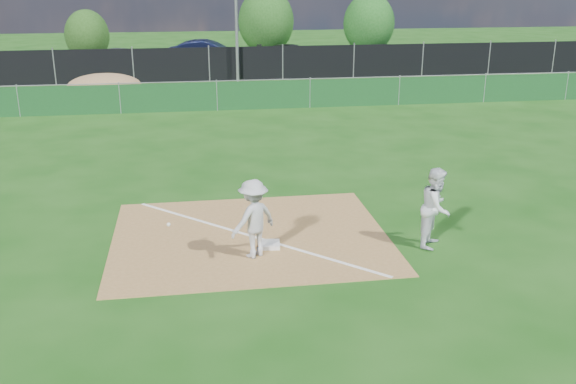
# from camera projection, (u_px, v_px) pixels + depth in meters

# --- Properties ---
(ground) EXTENTS (90.00, 90.00, 0.00)m
(ground) POSITION_uv_depth(u_px,v_px,m) (225.00, 139.00, 22.59)
(ground) COLOR #15450E
(ground) RESTS_ON ground
(infield_dirt) EXTENTS (6.00, 5.00, 0.02)m
(infield_dirt) POSITION_uv_depth(u_px,v_px,m) (250.00, 236.00, 14.17)
(infield_dirt) COLOR olive
(infield_dirt) RESTS_ON ground
(foul_line) EXTENTS (5.01, 5.01, 0.01)m
(foul_line) POSITION_uv_depth(u_px,v_px,m) (250.00, 236.00, 14.17)
(foul_line) COLOR white
(foul_line) RESTS_ON infield_dirt
(green_fence) EXTENTS (44.00, 0.05, 1.20)m
(green_fence) POSITION_uv_depth(u_px,v_px,m) (217.00, 96.00, 27.07)
(green_fence) COLOR #113E19
(green_fence) RESTS_ON ground
(dirt_mound) EXTENTS (3.38, 2.60, 1.17)m
(dirt_mound) POSITION_uv_depth(u_px,v_px,m) (105.00, 86.00, 29.62)
(dirt_mound) COLOR olive
(dirt_mound) RESTS_ON ground
(black_fence) EXTENTS (46.00, 0.04, 1.80)m
(black_fence) POSITION_uv_depth(u_px,v_px,m) (209.00, 64.00, 34.46)
(black_fence) COLOR black
(black_fence) RESTS_ON ground
(parking_lot) EXTENTS (46.00, 9.00, 0.01)m
(parking_lot) POSITION_uv_depth(u_px,v_px,m) (207.00, 68.00, 39.42)
(parking_lot) COLOR black
(parking_lot) RESTS_ON ground
(light_pole) EXTENTS (0.16, 0.16, 8.00)m
(light_pole) POSITION_uv_depth(u_px,v_px,m) (236.00, 4.00, 33.40)
(light_pole) COLOR slate
(light_pole) RESTS_ON ground
(first_base) EXTENTS (0.47, 0.47, 0.09)m
(first_base) POSITION_uv_depth(u_px,v_px,m) (270.00, 245.00, 13.60)
(first_base) COLOR white
(first_base) RESTS_ON infield_dirt
(play_at_first) EXTENTS (2.34, 1.09, 1.63)m
(play_at_first) POSITION_uv_depth(u_px,v_px,m) (253.00, 219.00, 12.91)
(play_at_first) COLOR silver
(play_at_first) RESTS_ON infield_dirt
(runner) EXTENTS (1.01, 1.06, 1.72)m
(runner) POSITION_uv_depth(u_px,v_px,m) (436.00, 207.00, 13.46)
(runner) COLOR silver
(runner) RESTS_ON ground
(car_left) EXTENTS (4.38, 3.15, 1.38)m
(car_left) POSITION_uv_depth(u_px,v_px,m) (124.00, 59.00, 38.36)
(car_left) COLOR #B8BAC1
(car_left) RESTS_ON parking_lot
(car_mid) EXTENTS (5.28, 2.63, 1.66)m
(car_mid) POSITION_uv_depth(u_px,v_px,m) (208.00, 54.00, 39.31)
(car_mid) COLOR black
(car_mid) RESTS_ON parking_lot
(car_right) EXTENTS (4.76, 2.25, 1.34)m
(car_right) POSITION_uv_depth(u_px,v_px,m) (294.00, 55.00, 40.04)
(car_right) COLOR black
(car_right) RESTS_ON parking_lot
(tree_left) EXTENTS (2.83, 2.83, 3.36)m
(tree_left) POSITION_uv_depth(u_px,v_px,m) (87.00, 35.00, 41.63)
(tree_left) COLOR #382316
(tree_left) RESTS_ON ground
(tree_mid) EXTENTS (3.88, 3.88, 4.60)m
(tree_mid) POSITION_uv_depth(u_px,v_px,m) (266.00, 21.00, 44.74)
(tree_mid) COLOR #382316
(tree_mid) RESTS_ON ground
(tree_right) EXTENTS (3.59, 3.59, 4.25)m
(tree_right) POSITION_uv_depth(u_px,v_px,m) (369.00, 24.00, 45.13)
(tree_right) COLOR #382316
(tree_right) RESTS_ON ground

